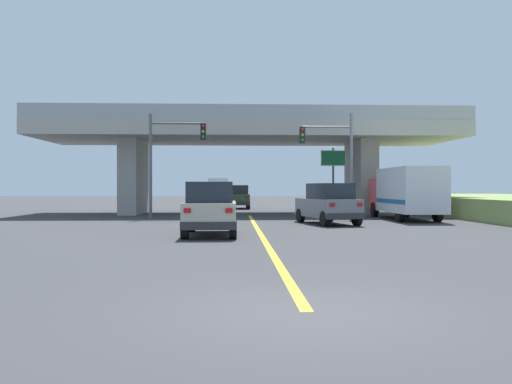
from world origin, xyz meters
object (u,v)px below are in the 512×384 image
suv_lead (211,209)px  traffic_signal_farside (169,151)px  sedan_oncoming (239,197)px  traffic_signal_nearside (335,153)px  highway_sign (333,165)px  box_truck (406,192)px  semi_truck_distant (219,190)px  suv_crossing (328,204)px

suv_lead → traffic_signal_farside: (-2.89, 11.21, 2.92)m
sedan_oncoming → traffic_signal_nearside: bearing=-70.7°
highway_sign → suv_lead: bearing=-115.9°
suv_lead → box_truck: 14.44m
traffic_signal_nearside → semi_truck_distant: 34.43m
suv_crossing → traffic_signal_nearside: bearing=62.7°
suv_lead → highway_sign: bearing=64.1°
suv_lead → traffic_signal_farside: bearing=104.4°
suv_crossing → semi_truck_distant: bearing=86.3°
highway_sign → traffic_signal_farside: bearing=-157.5°
suv_crossing → sedan_oncoming: size_ratio=0.98×
highway_sign → semi_truck_distant: size_ratio=0.65×
traffic_signal_farside → highway_sign: (10.43, 4.33, -0.63)m
sedan_oncoming → semi_truck_distant: size_ratio=0.70×
highway_sign → box_truck: bearing=-61.9°
traffic_signal_farside → semi_truck_distant: traffic_signal_farside is taller
traffic_signal_nearside → traffic_signal_farside: (-9.68, 0.22, 0.07)m
suv_lead → semi_truck_distant: semi_truck_distant is taller
suv_crossing → highway_sign: size_ratio=1.06×
suv_crossing → semi_truck_distant: (-6.37, 38.39, 0.53)m
traffic_signal_farside → suv_lead: bearing=-75.6°
box_truck → traffic_signal_nearside: traffic_signal_nearside is taller
traffic_signal_farside → suv_crossing: bearing=-31.2°
sedan_oncoming → suv_crossing: bearing=-78.4°
traffic_signal_nearside → semi_truck_distant: (-7.61, 33.49, -2.32)m
suv_crossing → highway_sign: (1.99, 9.45, 2.29)m
suv_lead → box_truck: size_ratio=0.59×
traffic_signal_farside → semi_truck_distant: size_ratio=0.89×
traffic_signal_nearside → highway_sign: (0.76, 4.56, -0.56)m
traffic_signal_farside → highway_sign: 11.31m
sedan_oncoming → highway_sign: bearing=-60.6°
sedan_oncoming → suv_lead: bearing=-92.9°
suv_lead → semi_truck_distant: 44.49m
highway_sign → semi_truck_distant: bearing=106.1°
sedan_oncoming → traffic_signal_farside: size_ratio=0.79×
suv_lead → traffic_signal_farside: size_ratio=0.73×
sedan_oncoming → highway_sign: size_ratio=1.08×
suv_lead → semi_truck_distant: size_ratio=0.65×
traffic_signal_nearside → suv_lead: bearing=-121.7°
semi_truck_distant → sedan_oncoming: bearing=-83.1°
traffic_signal_nearside → highway_sign: 4.65m
traffic_signal_nearside → highway_sign: bearing=80.6°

